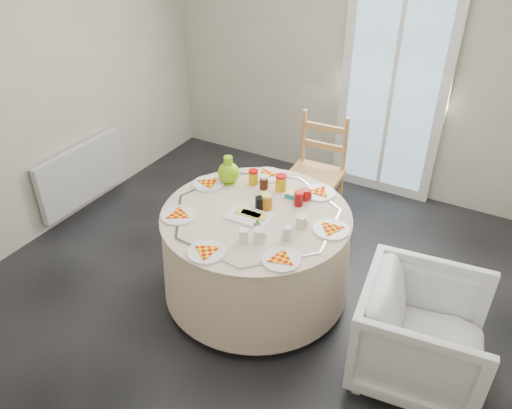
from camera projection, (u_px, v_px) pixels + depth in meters
The scene contains 14 objects.
floor at pixel (252, 286), 3.93m from camera, with size 4.00×4.00×0.00m, color black.
wall_back at pixel (357, 56), 4.68m from camera, with size 4.00×0.02×2.60m, color #BCB5A3.
wall_left at pixel (37, 84), 4.04m from camera, with size 0.02×4.00×2.60m, color #BCB5A3.
glass_door at pixel (393, 91), 4.62m from camera, with size 1.00×0.08×2.10m, color silver.
radiator at pixel (82, 174), 4.66m from camera, with size 0.07×1.00×0.55m, color silver.
table at pixel (256, 253), 3.68m from camera, with size 1.38×1.38×0.70m, color beige.
wooden_chair at pixel (314, 177), 4.43m from camera, with size 0.45×0.43×1.02m, color #C88449, non-canonical shape.
armchair at pixel (423, 329), 3.03m from camera, with size 0.75×0.70×0.77m, color silver.
place_settings at pixel (256, 208), 3.47m from camera, with size 1.33×1.33×0.02m, color silver, non-canonical shape.
jar_cluster at pixel (274, 183), 3.66m from camera, with size 0.49×0.25×0.14m, color olive, non-canonical shape.
butter_tub at pixel (293, 190), 3.64m from camera, with size 0.11×0.08×0.04m, color teal.
green_pitcher at pixel (228, 166), 3.78m from camera, with size 0.17×0.17×0.22m, color #72B60E, non-canonical shape.
cheese_platter at pixel (249, 212), 3.43m from camera, with size 0.31×0.20×0.04m, color silver, non-canonical shape.
mugs_glasses at pixel (275, 213), 3.35m from camera, with size 0.55×0.55×0.10m, color #AEAEAE, non-canonical shape.
Camera 1 is at (1.47, -2.55, 2.68)m, focal length 35.00 mm.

